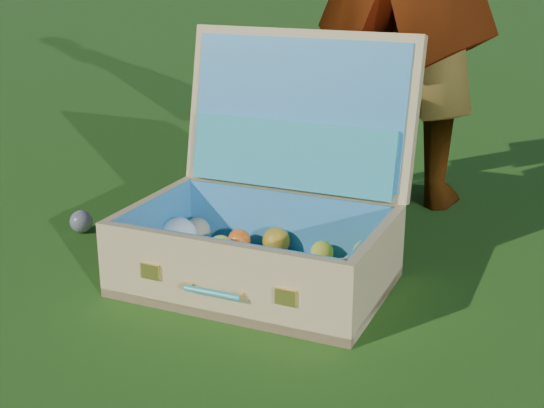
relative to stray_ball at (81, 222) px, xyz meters
The scene contains 3 objects.
ground 0.52m from the stray_ball, ahead, with size 60.00×60.00×0.00m, color #215114.
stray_ball is the anchor object (origin of this frame).
suitcase 0.65m from the stray_ball, ahead, with size 0.67×0.60×0.61m.
Camera 1 is at (0.95, -1.64, 0.80)m, focal length 50.00 mm.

